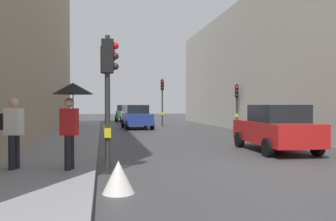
{
  "coord_description": "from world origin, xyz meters",
  "views": [
    {
      "loc": [
        -4.57,
        -8.42,
        1.75
      ],
      "look_at": [
        -1.35,
        8.28,
        1.48
      ],
      "focal_mm": 36.49,
      "sensor_mm": 36.0,
      "label": 1
    }
  ],
  "objects_px": {
    "pedestrian_with_black_backpack": "(12,129)",
    "warning_sign_triangle": "(118,177)",
    "traffic_light_near_right": "(107,80)",
    "car_blue_van": "(137,117)",
    "traffic_light_far_median": "(162,94)",
    "car_green_estate": "(125,113)",
    "traffic_light_near_left": "(109,79)",
    "traffic_light_mid_street": "(237,98)",
    "pedestrian_with_umbrella": "(72,101)",
    "car_red_sedan": "(276,128)",
    "car_silver_hatchback": "(132,114)"
  },
  "relations": [
    {
      "from": "traffic_light_mid_street",
      "to": "car_green_estate",
      "type": "height_order",
      "value": "traffic_light_mid_street"
    },
    {
      "from": "traffic_light_far_median",
      "to": "car_green_estate",
      "type": "xyz_separation_m",
      "value": [
        -2.47,
        9.98,
        -1.84
      ]
    },
    {
      "from": "car_silver_hatchback",
      "to": "pedestrian_with_black_backpack",
      "type": "relative_size",
      "value": 2.39
    },
    {
      "from": "traffic_light_near_right",
      "to": "warning_sign_triangle",
      "type": "bearing_deg",
      "value": -87.77
    },
    {
      "from": "traffic_light_mid_street",
      "to": "pedestrian_with_umbrella",
      "type": "bearing_deg",
      "value": -126.3
    },
    {
      "from": "car_blue_van",
      "to": "pedestrian_with_black_backpack",
      "type": "distance_m",
      "value": 17.14
    },
    {
      "from": "pedestrian_with_umbrella",
      "to": "warning_sign_triangle",
      "type": "height_order",
      "value": "pedestrian_with_umbrella"
    },
    {
      "from": "pedestrian_with_umbrella",
      "to": "pedestrian_with_black_backpack",
      "type": "distance_m",
      "value": 1.64
    },
    {
      "from": "pedestrian_with_black_backpack",
      "to": "traffic_light_far_median",
      "type": "bearing_deg",
      "value": 69.41
    },
    {
      "from": "traffic_light_mid_street",
      "to": "car_red_sedan",
      "type": "height_order",
      "value": "traffic_light_mid_street"
    },
    {
      "from": "traffic_light_mid_street",
      "to": "car_blue_van",
      "type": "xyz_separation_m",
      "value": [
        -6.47,
        3.56,
        -1.34
      ]
    },
    {
      "from": "warning_sign_triangle",
      "to": "pedestrian_with_umbrella",
      "type": "bearing_deg",
      "value": 119.12
    },
    {
      "from": "traffic_light_near_right",
      "to": "car_blue_van",
      "type": "bearing_deg",
      "value": 80.86
    },
    {
      "from": "traffic_light_near_right",
      "to": "warning_sign_triangle",
      "type": "relative_size",
      "value": 5.65
    },
    {
      "from": "car_blue_van",
      "to": "traffic_light_far_median",
      "type": "bearing_deg",
      "value": 45.4
    },
    {
      "from": "traffic_light_mid_street",
      "to": "car_silver_hatchback",
      "type": "distance_m",
      "value": 12.17
    },
    {
      "from": "car_blue_van",
      "to": "car_silver_hatchback",
      "type": "height_order",
      "value": "same"
    },
    {
      "from": "traffic_light_mid_street",
      "to": "car_silver_hatchback",
      "type": "height_order",
      "value": "traffic_light_mid_street"
    },
    {
      "from": "car_green_estate",
      "to": "pedestrian_with_black_backpack",
      "type": "relative_size",
      "value": 2.44
    },
    {
      "from": "car_green_estate",
      "to": "pedestrian_with_umbrella",
      "type": "bearing_deg",
      "value": -96.17
    },
    {
      "from": "traffic_light_mid_street",
      "to": "warning_sign_triangle",
      "type": "distance_m",
      "value": 17.55
    },
    {
      "from": "traffic_light_far_median",
      "to": "pedestrian_with_umbrella",
      "type": "bearing_deg",
      "value": -106.34
    },
    {
      "from": "pedestrian_with_black_backpack",
      "to": "warning_sign_triangle",
      "type": "distance_m",
      "value": 3.45
    },
    {
      "from": "traffic_light_near_right",
      "to": "pedestrian_with_black_backpack",
      "type": "height_order",
      "value": "traffic_light_near_right"
    },
    {
      "from": "traffic_light_mid_street",
      "to": "car_silver_hatchback",
      "type": "bearing_deg",
      "value": 121.24
    },
    {
      "from": "car_blue_van",
      "to": "warning_sign_triangle",
      "type": "height_order",
      "value": "car_blue_van"
    },
    {
      "from": "traffic_light_near_right",
      "to": "pedestrian_with_black_backpack",
      "type": "relative_size",
      "value": 2.07
    },
    {
      "from": "traffic_light_far_median",
      "to": "pedestrian_with_black_backpack",
      "type": "relative_size",
      "value": 2.22
    },
    {
      "from": "traffic_light_near_right",
      "to": "car_blue_van",
      "type": "xyz_separation_m",
      "value": [
        2.37,
        14.76,
        -1.66
      ]
    },
    {
      "from": "traffic_light_mid_street",
      "to": "traffic_light_near_right",
      "type": "distance_m",
      "value": 14.28
    },
    {
      "from": "pedestrian_with_umbrella",
      "to": "traffic_light_far_median",
      "type": "bearing_deg",
      "value": 73.66
    },
    {
      "from": "car_blue_van",
      "to": "car_silver_hatchback",
      "type": "bearing_deg",
      "value": 88.34
    },
    {
      "from": "car_silver_hatchback",
      "to": "pedestrian_with_black_backpack",
      "type": "distance_m",
      "value": 23.78
    },
    {
      "from": "pedestrian_with_black_backpack",
      "to": "warning_sign_triangle",
      "type": "relative_size",
      "value": 2.72
    },
    {
      "from": "car_green_estate",
      "to": "warning_sign_triangle",
      "type": "height_order",
      "value": "car_green_estate"
    },
    {
      "from": "car_green_estate",
      "to": "warning_sign_triangle",
      "type": "relative_size",
      "value": 6.65
    },
    {
      "from": "traffic_light_near_right",
      "to": "pedestrian_with_umbrella",
      "type": "distance_m",
      "value": 2.34
    },
    {
      "from": "traffic_light_mid_street",
      "to": "car_blue_van",
      "type": "relative_size",
      "value": 0.75
    },
    {
      "from": "traffic_light_mid_street",
      "to": "car_blue_van",
      "type": "bearing_deg",
      "value": 151.2
    },
    {
      "from": "car_blue_van",
      "to": "car_green_estate",
      "type": "height_order",
      "value": "same"
    },
    {
      "from": "traffic_light_near_left",
      "to": "pedestrian_with_black_backpack",
      "type": "bearing_deg",
      "value": 173.63
    },
    {
      "from": "traffic_light_mid_street",
      "to": "traffic_light_near_left",
      "type": "xyz_separation_m",
      "value": [
        -8.84,
        -13.18,
        0.21
      ]
    },
    {
      "from": "traffic_light_mid_street",
      "to": "traffic_light_near_right",
      "type": "height_order",
      "value": "traffic_light_near_right"
    },
    {
      "from": "traffic_light_mid_street",
      "to": "warning_sign_triangle",
      "type": "xyz_separation_m",
      "value": [
        -8.69,
        -15.13,
        -1.89
      ]
    },
    {
      "from": "traffic_light_mid_street",
      "to": "car_green_estate",
      "type": "distance_m",
      "value": 17.29
    },
    {
      "from": "traffic_light_near_left",
      "to": "car_green_estate",
      "type": "height_order",
      "value": "traffic_light_near_left"
    },
    {
      "from": "car_red_sedan",
      "to": "car_silver_hatchback",
      "type": "bearing_deg",
      "value": 100.29
    },
    {
      "from": "car_blue_van",
      "to": "traffic_light_near_left",
      "type": "bearing_deg",
      "value": -98.06
    },
    {
      "from": "pedestrian_with_umbrella",
      "to": "car_red_sedan",
      "type": "bearing_deg",
      "value": 24.02
    },
    {
      "from": "car_blue_van",
      "to": "traffic_light_near_right",
      "type": "bearing_deg",
      "value": -99.14
    }
  ]
}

